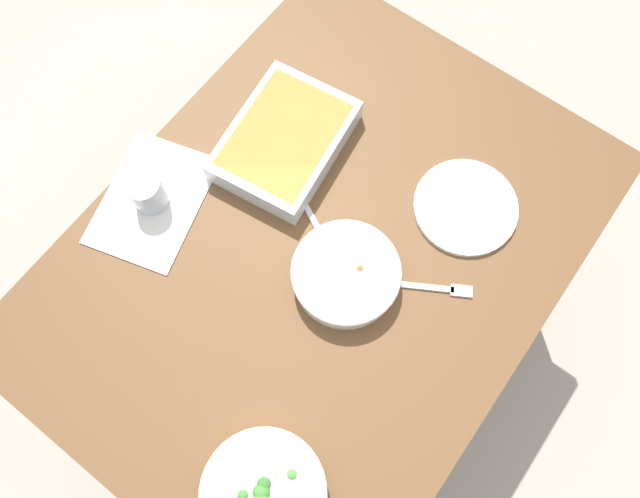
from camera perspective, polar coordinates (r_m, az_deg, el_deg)
ground_plane at (r=1.93m, az=-0.00°, el=-7.10°), size 6.00×6.00×0.00m
dining_table at (r=1.30m, az=-0.00°, el=-1.28°), size 1.20×0.90×0.74m
placemat at (r=1.30m, az=-15.89°, el=4.53°), size 0.32×0.27×0.00m
stew_bowl at (r=1.17m, az=2.51°, el=-2.47°), size 0.22×0.22×0.06m
broccoli_bowl at (r=1.13m, az=-5.46°, el=-22.48°), size 0.23×0.23×0.06m
baking_dish at (r=1.28m, az=-3.42°, el=10.47°), size 0.33×0.26×0.06m
drink_cup at (r=1.27m, az=-16.32°, el=5.18°), size 0.07×0.07×0.08m
side_plate at (r=1.28m, az=13.90°, el=3.97°), size 0.22×0.22×0.01m
spoon_by_stew at (r=1.22m, az=0.25°, el=1.19°), size 0.09×0.17×0.01m
fork_on_table at (r=1.21m, az=11.11°, el=-3.74°), size 0.10×0.16×0.01m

